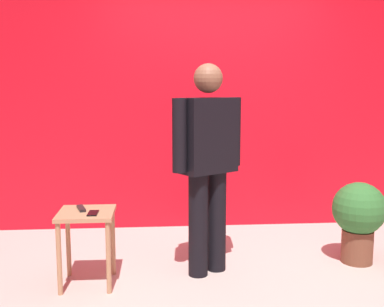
{
  "coord_description": "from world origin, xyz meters",
  "views": [
    {
      "loc": [
        -0.65,
        -3.17,
        1.46
      ],
      "look_at": [
        -0.36,
        0.55,
        0.93
      ],
      "focal_mm": 43.2,
      "sensor_mm": 36.0,
      "label": 1
    }
  ],
  "objects": [
    {
      "name": "cell_phone",
      "position": [
        -1.11,
        0.12,
        0.57
      ],
      "size": [
        0.07,
        0.15,
        0.01
      ],
      "primitive_type": "cube",
      "rotation": [
        0.0,
        0.0,
        -0.02
      ],
      "color": "black",
      "rests_on": "side_table"
    },
    {
      "name": "standing_person",
      "position": [
        -0.26,
        0.34,
        0.92
      ],
      "size": [
        0.6,
        0.44,
        1.65
      ],
      "color": "black",
      "rests_on": "ground_plane"
    },
    {
      "name": "side_table",
      "position": [
        -1.17,
        0.18,
        0.45
      ],
      "size": [
        0.41,
        0.41,
        0.56
      ],
      "color": "tan",
      "rests_on": "ground_plane"
    },
    {
      "name": "tv_remote",
      "position": [
        -1.22,
        0.24,
        0.57
      ],
      "size": [
        0.1,
        0.18,
        0.02
      ],
      "primitive_type": "cube",
      "rotation": [
        0.0,
        0.0,
        0.32
      ],
      "color": "black",
      "rests_on": "side_table"
    },
    {
      "name": "ground_plane",
      "position": [
        0.0,
        0.0,
        0.0
      ],
      "size": [
        12.0,
        12.0,
        0.0
      ],
      "primitive_type": "plane",
      "color": "#B7B2A8"
    },
    {
      "name": "back_wall_red",
      "position": [
        0.0,
        1.66,
        1.56
      ],
      "size": [
        4.91,
        0.12,
        3.13
      ],
      "primitive_type": "cube",
      "color": "red",
      "rests_on": "ground_plane"
    },
    {
      "name": "potted_plant",
      "position": [
        1.03,
        0.46,
        0.41
      ],
      "size": [
        0.44,
        0.44,
        0.69
      ],
      "color": "brown",
      "rests_on": "ground_plane"
    }
  ]
}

